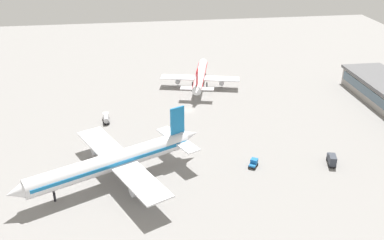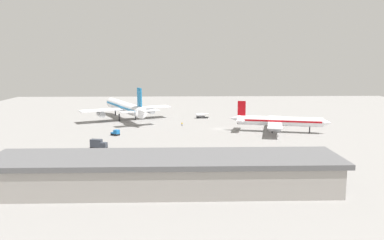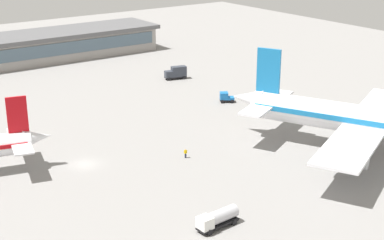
{
  "view_description": "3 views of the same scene",
  "coord_description": "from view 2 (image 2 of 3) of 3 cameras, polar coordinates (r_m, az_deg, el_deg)",
  "views": [
    {
      "loc": [
        -147.53,
        19.67,
        68.47
      ],
      "look_at": [
        -14.16,
        0.63,
        2.85
      ],
      "focal_mm": 40.91,
      "sensor_mm": 36.0,
      "label": 1
    },
    {
      "loc": [
        -16.28,
        -165.46,
        30.14
      ],
      "look_at": [
        -11.31,
        0.75,
        3.74
      ],
      "focal_mm": 36.62,
      "sensor_mm": 36.0,
      "label": 2
    },
    {
      "loc": [
        38.8,
        85.63,
        40.14
      ],
      "look_at": [
        -22.87,
        -0.48,
        3.23
      ],
      "focal_mm": 54.98,
      "sensor_mm": 36.0,
      "label": 3
    }
  ],
  "objects": [
    {
      "name": "ground_crew_worker",
      "position": [
        175.62,
        -1.47,
        -0.58
      ],
      "size": [
        0.55,
        0.49,
        1.67
      ],
      "rotation": [
        0.0,
        0.0,
        4.34
      ],
      "color": "#1E2338",
      "rests_on": "ground"
    },
    {
      "name": "airplane_at_gate",
      "position": [
        164.22,
        12.45,
        -0.16
      ],
      "size": [
        40.65,
        33.14,
        12.52
      ],
      "rotation": [
        0.0,
        0.0,
        6.04
      ],
      "color": "white",
      "rests_on": "ground"
    },
    {
      "name": "ground",
      "position": [
        168.97,
        3.85,
        -1.28
      ],
      "size": [
        288.0,
        288.0,
        0.0
      ],
      "primitive_type": "plane",
      "color": "gray"
    },
    {
      "name": "airplane_taxiing",
      "position": [
        195.15,
        -9.7,
        1.85
      ],
      "size": [
        43.53,
        52.37,
        17.1
      ],
      "rotation": [
        0.0,
        0.0,
        2.02
      ],
      "color": "white",
      "rests_on": "ground"
    },
    {
      "name": "baggage_tug",
      "position": [
        156.61,
        -11.04,
        -1.81
      ],
      "size": [
        3.75,
        3.5,
        2.3
      ],
      "rotation": [
        0.0,
        0.0,
        5.71
      ],
      "color": "black",
      "rests_on": "ground"
    },
    {
      "name": "fuel_truck",
      "position": [
        198.03,
        1.51,
        0.67
      ],
      "size": [
        6.41,
        2.52,
        2.5
      ],
      "rotation": [
        0.0,
        0.0,
        0.06
      ],
      "color": "black",
      "rests_on": "ground"
    },
    {
      "name": "terminal_building",
      "position": [
        91.41,
        -3.79,
        -7.62
      ],
      "size": [
        80.37,
        17.65,
        7.85
      ],
      "color": "#9E9993",
      "rests_on": "ground"
    },
    {
      "name": "catering_truck",
      "position": [
        134.64,
        -13.51,
        -3.43
      ],
      "size": [
        5.9,
        3.34,
        3.3
      ],
      "rotation": [
        0.0,
        0.0,
        6.02
      ],
      "color": "black",
      "rests_on": "ground"
    }
  ]
}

